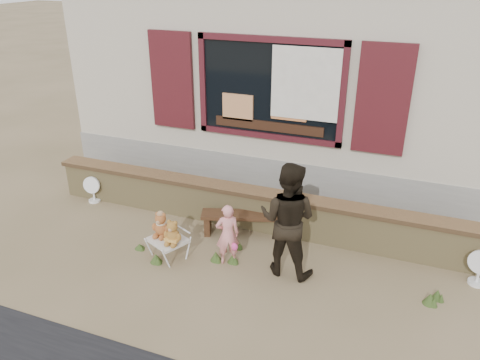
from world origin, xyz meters
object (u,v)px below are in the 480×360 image
at_px(folding_chair, 168,241).
at_px(adult, 288,220).
at_px(child, 228,234).
at_px(bench, 247,219).
at_px(teddy_bear_right, 173,232).
at_px(teddy_bear_left, 161,224).

height_order(folding_chair, adult, adult).
height_order(child, adult, adult).
relative_size(bench, teddy_bear_right, 3.92).
relative_size(teddy_bear_left, child, 0.42).
xyz_separation_m(bench, adult, (0.84, -0.72, 0.55)).
bearing_deg(child, teddy_bear_left, -20.60).
xyz_separation_m(folding_chair, child, (0.86, 0.20, 0.18)).
xyz_separation_m(teddy_bear_left, adult, (1.81, 0.24, 0.32)).
xyz_separation_m(child, adult, (0.83, 0.10, 0.36)).
bearing_deg(folding_chair, child, 37.85).
distance_m(teddy_bear_right, adult, 1.63).
relative_size(bench, adult, 0.89).
bearing_deg(teddy_bear_right, child, 44.24).
relative_size(folding_chair, adult, 0.39).
height_order(teddy_bear_right, adult, adult).
relative_size(teddy_bear_right, child, 0.40).
height_order(bench, teddy_bear_left, teddy_bear_left).
bearing_deg(child, adult, 158.38).
distance_m(bench, teddy_bear_right, 1.32).
xyz_separation_m(teddy_bear_right, adult, (1.56, 0.36, 0.32)).
relative_size(teddy_bear_left, teddy_bear_right, 1.04).
relative_size(folding_chair, teddy_bear_right, 1.73).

